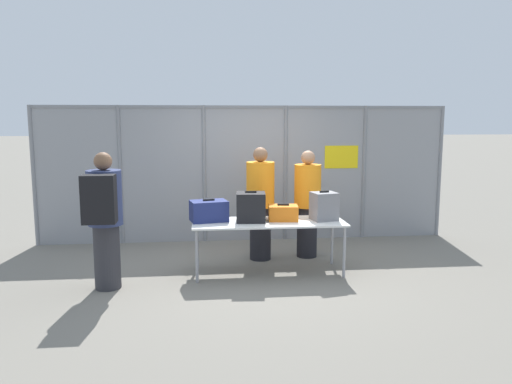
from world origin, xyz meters
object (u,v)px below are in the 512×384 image
at_px(suitcase_navy, 209,211).
at_px(traveler_hooded, 104,215).
at_px(utility_trailer, 324,196).
at_px(suitcase_black, 251,207).
at_px(suitcase_orange, 283,213).
at_px(security_worker_near, 260,202).
at_px(inspection_table, 269,225).
at_px(suitcase_grey, 324,206).
at_px(security_worker_far, 307,202).

relative_size(suitcase_navy, traveler_hooded, 0.32).
bearing_deg(utility_trailer, traveler_hooded, -129.67).
relative_size(suitcase_black, suitcase_orange, 0.99).
xyz_separation_m(suitcase_navy, security_worker_near, (0.78, 0.58, 0.01)).
bearing_deg(utility_trailer, inspection_table, -113.16).
height_order(inspection_table, suitcase_orange, suitcase_orange).
distance_m(suitcase_navy, traveler_hooded, 1.42).
distance_m(suitcase_navy, security_worker_near, 0.97).
bearing_deg(suitcase_black, inspection_table, -6.33).
bearing_deg(suitcase_orange, suitcase_grey, -4.33).
bearing_deg(suitcase_navy, inspection_table, -7.81).
bearing_deg(inspection_table, security_worker_near, 92.76).
xyz_separation_m(traveler_hooded, security_worker_near, (2.07, 1.17, -0.06)).
bearing_deg(inspection_table, suitcase_black, 173.67).
bearing_deg(inspection_table, suitcase_orange, 16.14).
bearing_deg(suitcase_black, utility_trailer, 63.99).
bearing_deg(security_worker_near, suitcase_black, 58.44).
relative_size(suitcase_black, utility_trailer, 0.13).
height_order(suitcase_navy, suitcase_grey, suitcase_grey).
distance_m(suitcase_navy, suitcase_black, 0.58).
bearing_deg(suitcase_black, security_worker_near, 72.64).
relative_size(traveler_hooded, security_worker_near, 1.01).
height_order(traveler_hooded, security_worker_near, traveler_hooded).
xyz_separation_m(inspection_table, security_worker_near, (-0.03, 0.70, 0.20)).
xyz_separation_m(suitcase_navy, traveler_hooded, (-1.29, -0.59, 0.08)).
bearing_deg(suitcase_black, suitcase_orange, 4.32).
bearing_deg(traveler_hooded, suitcase_orange, 3.07).
relative_size(suitcase_black, security_worker_near, 0.25).
bearing_deg(inspection_table, utility_trailer, 66.84).
relative_size(suitcase_orange, utility_trailer, 0.13).
distance_m(suitcase_grey, utility_trailer, 4.38).
bearing_deg(utility_trailer, suitcase_orange, -110.98).
bearing_deg(suitcase_grey, suitcase_navy, 176.65).
xyz_separation_m(suitcase_orange, security_worker_far, (0.49, 0.71, 0.02)).
bearing_deg(suitcase_navy, suitcase_black, -8.44).
bearing_deg(suitcase_grey, traveler_hooded, -170.25).
bearing_deg(security_worker_far, traveler_hooded, 23.48).
bearing_deg(suitcase_grey, security_worker_near, 140.14).
height_order(suitcase_navy, suitcase_orange, suitcase_navy).
height_order(suitcase_grey, traveler_hooded, traveler_hooded).
bearing_deg(suitcase_navy, suitcase_orange, -2.81).
height_order(inspection_table, traveler_hooded, traveler_hooded).
height_order(suitcase_black, security_worker_far, security_worker_far).
bearing_deg(security_worker_near, utility_trailer, -131.71).
bearing_deg(suitcase_orange, inspection_table, -163.86).
relative_size(suitcase_navy, utility_trailer, 0.17).
height_order(suitcase_orange, suitcase_grey, suitcase_grey).
height_order(suitcase_navy, security_worker_far, security_worker_far).
relative_size(suitcase_black, security_worker_far, 0.26).
distance_m(suitcase_black, traveler_hooded, 1.92).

